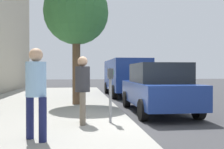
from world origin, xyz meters
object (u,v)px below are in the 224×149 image
at_px(pedestrian_at_meter, 83,84).
at_px(street_tree, 76,13).
at_px(parked_sedan_near, 158,88).
at_px(parked_van_far, 125,75).
at_px(pedestrian_bystander, 36,86).
at_px(parking_meter, 110,84).

height_order(pedestrian_at_meter, street_tree, street_tree).
bearing_deg(street_tree, parked_sedan_near, -118.78).
xyz_separation_m(parked_van_far, street_tree, (-4.69, 2.91, 2.60)).
height_order(parked_sedan_near, parked_van_far, parked_van_far).
bearing_deg(pedestrian_bystander, parked_van_far, 23.08).
bearing_deg(parked_van_far, street_tree, 148.23).
bearing_deg(pedestrian_bystander, street_tree, 35.37).
relative_size(pedestrian_bystander, street_tree, 0.35).
distance_m(parking_meter, pedestrian_bystander, 2.17).
xyz_separation_m(pedestrian_bystander, street_tree, (5.25, -0.71, 2.65)).
bearing_deg(parked_sedan_near, pedestrian_bystander, 135.34).
xyz_separation_m(pedestrian_bystander, parked_van_far, (9.95, -3.62, 0.05)).
height_order(parked_sedan_near, street_tree, street_tree).
relative_size(pedestrian_bystander, parked_sedan_near, 0.40).
xyz_separation_m(parked_sedan_near, street_tree, (1.60, 2.91, 2.96)).
bearing_deg(street_tree, pedestrian_at_meter, -176.96).
bearing_deg(parked_van_far, parked_sedan_near, 179.99).
xyz_separation_m(parking_meter, parked_sedan_near, (2.22, -1.98, -0.27)).
bearing_deg(pedestrian_bystander, parked_sedan_near, -1.60).
distance_m(parking_meter, parked_van_far, 8.74).
distance_m(parking_meter, pedestrian_at_meter, 0.72).
distance_m(pedestrian_bystander, parked_van_far, 10.58).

